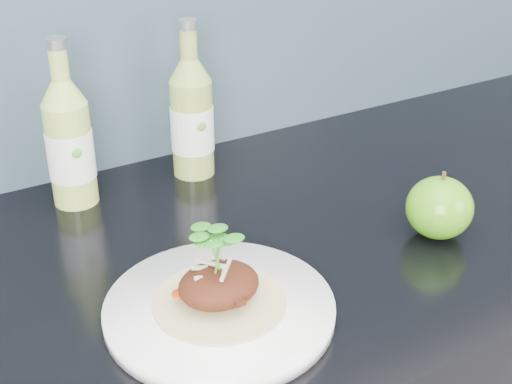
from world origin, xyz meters
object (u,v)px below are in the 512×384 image
at_px(dinner_plate, 220,309).
at_px(cider_bottle_left, 69,143).
at_px(cider_bottle_right, 192,118).
at_px(green_apple, 439,208).

height_order(dinner_plate, cider_bottle_left, cider_bottle_left).
height_order(cider_bottle_left, cider_bottle_right, same).
xyz_separation_m(cider_bottle_left, cider_bottle_right, (0.18, -0.00, 0.00)).
xyz_separation_m(dinner_plate, green_apple, (0.31, 0.01, 0.03)).
bearing_deg(green_apple, cider_bottle_right, 120.65).
bearing_deg(green_apple, dinner_plate, -178.76).
bearing_deg(cider_bottle_left, green_apple, -32.06).
bearing_deg(cider_bottle_left, dinner_plate, -71.99).
bearing_deg(cider_bottle_right, cider_bottle_left, -165.80).
xyz_separation_m(green_apple, cider_bottle_right, (-0.19, 0.32, 0.05)).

